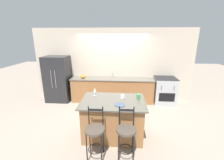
# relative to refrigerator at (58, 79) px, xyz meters

# --- Properties ---
(ground_plane) EXTENTS (18.00, 18.00, 0.00)m
(ground_plane) POSITION_rel_refrigerator_xyz_m (2.06, -0.29, -0.85)
(ground_plane) COLOR gray
(wall_back) EXTENTS (6.00, 0.07, 2.70)m
(wall_back) POSITION_rel_refrigerator_xyz_m (2.06, 0.37, 0.50)
(wall_back) COLOR beige
(wall_back) RESTS_ON ground_plane
(back_counter) EXTENTS (3.06, 0.65, 0.90)m
(back_counter) POSITION_rel_refrigerator_xyz_m (2.06, 0.07, -0.40)
(back_counter) COLOR #936038
(back_counter) RESTS_ON ground_plane
(sink_faucet) EXTENTS (0.02, 0.13, 0.22)m
(sink_faucet) POSITION_rel_refrigerator_xyz_m (2.06, 0.26, 0.19)
(sink_faucet) COLOR #ADAFB5
(sink_faucet) RESTS_ON back_counter
(kitchen_island) EXTENTS (1.51, 1.02, 0.94)m
(kitchen_island) POSITION_rel_refrigerator_xyz_m (2.22, -2.02, -0.38)
(kitchen_island) COLOR #936038
(kitchen_island) RESTS_ON ground_plane
(refrigerator) EXTENTS (0.87, 0.72, 1.71)m
(refrigerator) POSITION_rel_refrigerator_xyz_m (0.00, 0.00, 0.00)
(refrigerator) COLOR #232326
(refrigerator) RESTS_ON ground_plane
(oven_range) EXTENTS (0.75, 0.70, 0.97)m
(oven_range) POSITION_rel_refrigerator_xyz_m (3.99, 0.01, -0.37)
(oven_range) COLOR #ADAFB5
(oven_range) RESTS_ON ground_plane
(bar_stool_near) EXTENTS (0.40, 0.40, 1.08)m
(bar_stool_near) POSITION_rel_refrigerator_xyz_m (1.91, -2.77, -0.30)
(bar_stool_near) COLOR black
(bar_stool_near) RESTS_ON ground_plane
(bar_stool_far) EXTENTS (0.40, 0.40, 1.08)m
(bar_stool_far) POSITION_rel_refrigerator_xyz_m (2.53, -2.74, -0.30)
(bar_stool_far) COLOR black
(bar_stool_far) RESTS_ON ground_plane
(dinner_plate) EXTENTS (0.23, 0.23, 0.02)m
(dinner_plate) POSITION_rel_refrigerator_xyz_m (2.38, -2.26, 0.10)
(dinner_plate) COLOR #425170
(dinner_plate) RESTS_ON kitchen_island
(wine_glass) EXTENTS (0.07, 0.07, 0.20)m
(wine_glass) POSITION_rel_refrigerator_xyz_m (1.73, -1.72, 0.23)
(wine_glass) COLOR white
(wine_glass) RESTS_ON kitchen_island
(coffee_mug) EXTENTS (0.11, 0.08, 0.09)m
(coffee_mug) POSITION_rel_refrigerator_xyz_m (2.45, -1.89, 0.13)
(coffee_mug) COLOR white
(coffee_mug) RESTS_ON kitchen_island
(tumbler_cup) EXTENTS (0.09, 0.09, 0.13)m
(tumbler_cup) POSITION_rel_refrigerator_xyz_m (2.83, -1.89, 0.15)
(tumbler_cup) COLOR #3D934C
(tumbler_cup) RESTS_ON kitchen_island
(pumpkin_decoration) EXTENTS (0.17, 0.17, 0.16)m
(pumpkin_decoration) POSITION_rel_refrigerator_xyz_m (0.97, -0.01, 0.11)
(pumpkin_decoration) COLOR orange
(pumpkin_decoration) RESTS_ON back_counter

